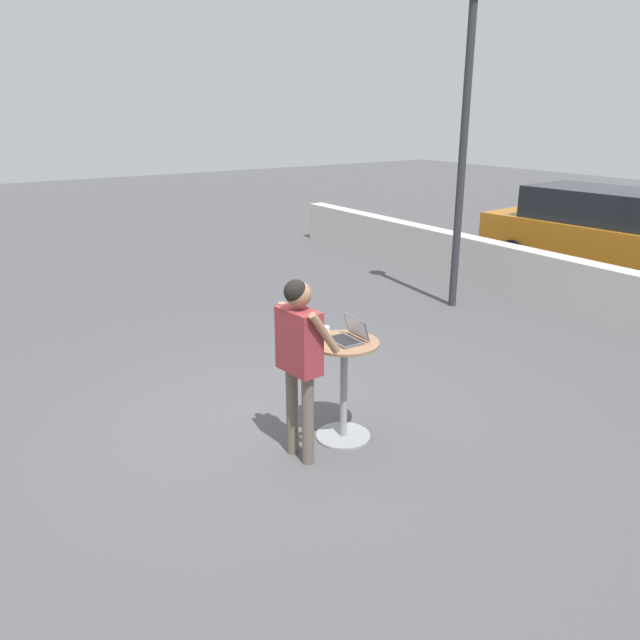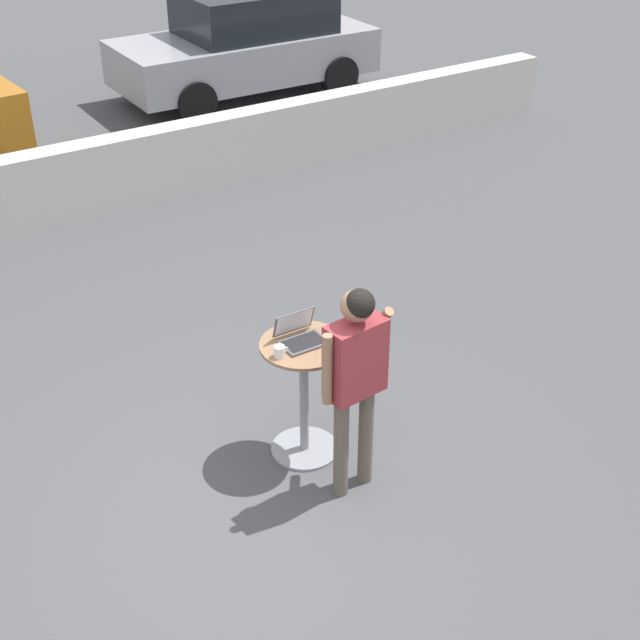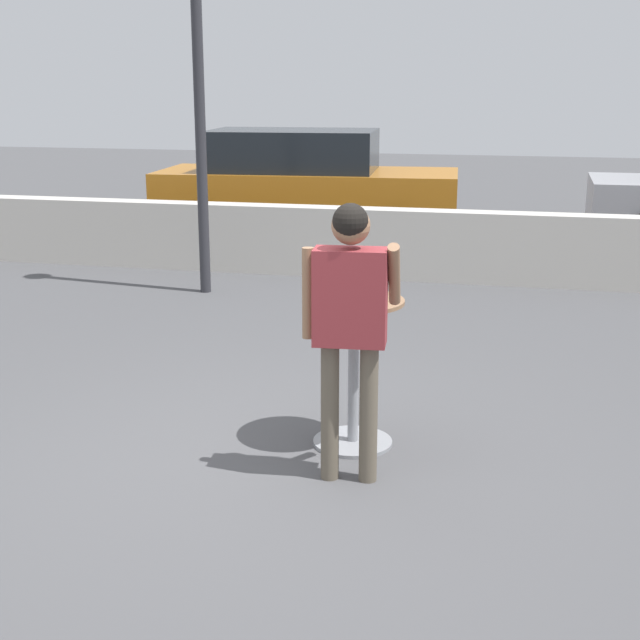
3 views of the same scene
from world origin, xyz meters
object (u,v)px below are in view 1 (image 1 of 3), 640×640
at_px(standing_person, 299,347).
at_px(laptop, 348,336).
at_px(coffee_mug, 325,331).
at_px(street_lamp, 466,106).
at_px(parked_car_near_street, 604,234).
at_px(cafe_table, 344,383).

bearing_deg(standing_person, laptop, 97.72).
distance_m(laptop, coffee_mug, 0.25).
bearing_deg(standing_person, coffee_mug, 122.53).
bearing_deg(coffee_mug, laptop, 22.67).
bearing_deg(street_lamp, parked_car_near_street, 85.46).
distance_m(cafe_table, standing_person, 0.75).
distance_m(coffee_mug, street_lamp, 5.07).
relative_size(laptop, street_lamp, 0.07).
bearing_deg(coffee_mug, parked_car_near_street, 104.74).
bearing_deg(parked_car_near_street, laptop, -73.43).
bearing_deg(standing_person, cafe_table, 98.40).
bearing_deg(cafe_table, parked_car_near_street, 106.47).
bearing_deg(street_lamp, cafe_table, -57.83).
xyz_separation_m(laptop, standing_person, (0.08, -0.59, 0.04)).
distance_m(laptop, street_lamp, 5.10).
xyz_separation_m(cafe_table, laptop, (0.00, 0.04, 0.47)).
bearing_deg(street_lamp, standing_person, -60.26).
relative_size(cafe_table, street_lamp, 0.21).
relative_size(cafe_table, parked_car_near_street, 0.22).
height_order(laptop, standing_person, standing_person).
bearing_deg(coffee_mug, cafe_table, 13.04).
xyz_separation_m(parked_car_near_street, street_lamp, (-0.28, -3.55, 2.23)).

